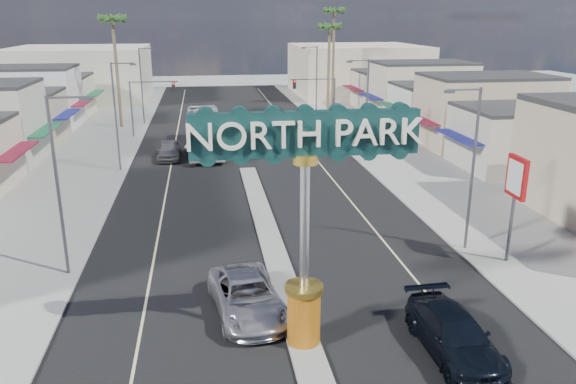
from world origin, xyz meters
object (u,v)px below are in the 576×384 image
object	(u,v)px
streetlight_l_mid	(117,111)
streetlight_l_far	(143,82)
car_parked_left	(169,150)
suv_right	(454,335)
palm_right_mid	(329,32)
suv_left	(247,296)
palm_right_far	(334,17)
palm_left_far	(113,26)
streetlight_r_mid	(365,106)
streetlight_r_far	(315,79)
traffic_signal_right	(318,94)
streetlight_r_near	(471,162)
bank_pylon_sign	(516,183)
gateway_sign	(305,203)
streetlight_l_near	(60,178)
traffic_signal_left	(148,97)
city_bus	(205,132)

from	to	relation	value
streetlight_l_mid	streetlight_l_far	bearing A→B (deg)	90.00
car_parked_left	suv_right	bearing A→B (deg)	-68.74
palm_right_mid	streetlight_l_mid	bearing A→B (deg)	-132.03
palm_right_mid	suv_left	world-z (taller)	palm_right_mid
palm_right_far	suv_left	world-z (taller)	palm_right_far
palm_left_far	palm_right_mid	world-z (taller)	palm_left_far
streetlight_l_far	car_parked_left	bearing A→B (deg)	-78.48
streetlight_r_mid	streetlight_r_far	xyz separation A→B (m)	(0.00, 22.00, 0.00)
suv_left	car_parked_left	distance (m)	29.38
traffic_signal_right	suv_right	size ratio (longest dim) A/B	1.06
suv_left	car_parked_left	xyz separation A→B (m)	(-4.72, 29.00, 0.01)
palm_left_far	suv_right	world-z (taller)	palm_left_far
streetlight_l_far	streetlight_r_near	xyz separation A→B (m)	(20.87, -42.00, 0.00)
streetlight_l_mid	streetlight_r_near	world-z (taller)	same
suv_right	bank_pylon_sign	bearing A→B (deg)	48.03
streetlight_r_far	suv_right	bearing A→B (deg)	-95.38
gateway_sign	streetlight_r_mid	distance (m)	29.91
streetlight_l_near	streetlight_r_near	xyz separation A→B (m)	(20.87, 0.00, 0.00)
streetlight_r_near	streetlight_r_mid	world-z (taller)	same
traffic_signal_left	streetlight_l_mid	distance (m)	14.07
suv_left	city_bus	bearing A→B (deg)	84.91
car_parked_left	city_bus	xyz separation A→B (m)	(3.26, 3.01, 1.01)
traffic_signal_left	bank_pylon_sign	size ratio (longest dim) A/B	1.06
gateway_sign	streetlight_r_far	bearing A→B (deg)	78.22
streetlight_l_mid	streetlight_l_near	bearing A→B (deg)	-90.00
gateway_sign	streetlight_r_mid	world-z (taller)	gateway_sign
city_bus	streetlight_r_near	bearing A→B (deg)	-63.64
traffic_signal_right	car_parked_left	world-z (taller)	traffic_signal_right
palm_right_far	bank_pylon_sign	distance (m)	54.61
palm_right_mid	traffic_signal_right	bearing A→B (deg)	-107.63
gateway_sign	traffic_signal_left	bearing A→B (deg)	102.33
palm_right_mid	bank_pylon_sign	size ratio (longest dim) A/B	2.15
streetlight_l_near	palm_left_far	xyz separation A→B (m)	(-2.57, 40.00, 6.43)
streetlight_r_mid	gateway_sign	bearing A→B (deg)	-110.42
streetlight_l_far	streetlight_r_mid	size ratio (longest dim) A/B	1.00
streetlight_l_far	streetlight_r_near	bearing A→B (deg)	-63.58
streetlight_l_near	city_bus	distance (m)	27.88
suv_right	bank_pylon_sign	size ratio (longest dim) A/B	1.00
streetlight_l_mid	suv_left	distance (m)	26.91
palm_left_far	suv_left	bearing A→B (deg)	-76.32
traffic_signal_left	streetlight_l_far	xyz separation A→B (m)	(-1.25, 8.01, 0.79)
gateway_sign	suv_left	world-z (taller)	gateway_sign
streetlight_l_far	suv_left	bearing A→B (deg)	-79.87
palm_right_mid	palm_right_far	bearing A→B (deg)	71.57
streetlight_l_far	suv_left	xyz separation A→B (m)	(8.43, -47.20, -4.24)
palm_right_far	car_parked_left	bearing A→B (deg)	-127.60
streetlight_l_mid	palm_left_far	world-z (taller)	palm_left_far
streetlight_l_far	bank_pylon_sign	bearing A→B (deg)	-62.94
bank_pylon_sign	palm_right_far	bearing A→B (deg)	88.64
streetlight_r_far	city_bus	bearing A→B (deg)	-132.43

